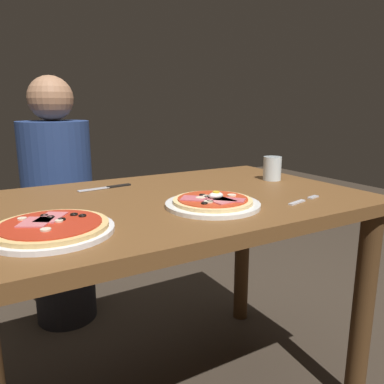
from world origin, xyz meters
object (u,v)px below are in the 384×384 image
at_px(fork, 302,201).
at_px(diner_person, 59,210).
at_px(pizza_across_left, 51,228).
at_px(knife, 109,187).
at_px(water_glass_near, 272,170).
at_px(pizza_foreground, 213,203).
at_px(dining_table, 171,234).

relative_size(fork, diner_person, 0.13).
height_order(pizza_across_left, knife, pizza_across_left).
bearing_deg(knife, water_glass_near, -16.62).
height_order(pizza_foreground, water_glass_near, water_glass_near).
xyz_separation_m(fork, knife, (-0.45, 0.49, 0.00)).
relative_size(dining_table, knife, 6.34).
xyz_separation_m(dining_table, pizza_across_left, (-0.39, -0.17, 0.13)).
xyz_separation_m(pizza_foreground, water_glass_near, (0.42, 0.22, 0.03)).
distance_m(fork, diner_person, 1.17).
bearing_deg(fork, diner_person, 116.79).
xyz_separation_m(dining_table, diner_person, (-0.20, 0.78, -0.08)).
height_order(knife, diner_person, diner_person).
xyz_separation_m(pizza_across_left, water_glass_near, (0.87, 0.23, 0.03)).
distance_m(dining_table, fork, 0.43).
distance_m(pizza_foreground, pizza_across_left, 0.45).
relative_size(fork, knife, 0.80).
xyz_separation_m(knife, diner_person, (-0.07, 0.54, -0.21)).
distance_m(pizza_foreground, diner_person, 1.00).
bearing_deg(diner_person, pizza_foreground, 105.00).
distance_m(pizza_across_left, water_glass_near, 0.90).
height_order(dining_table, pizza_foreground, pizza_foreground).
xyz_separation_m(fork, diner_person, (-0.52, 1.03, -0.20)).
height_order(fork, knife, knife).
bearing_deg(water_glass_near, fork, -116.84).
distance_m(pizza_foreground, water_glass_near, 0.48).
bearing_deg(dining_table, pizza_foreground, -71.33).
xyz_separation_m(water_glass_near, fork, (-0.16, -0.31, -0.04)).
bearing_deg(knife, pizza_foreground, -65.89).
bearing_deg(diner_person, knife, 97.73).
height_order(water_glass_near, diner_person, diner_person).
distance_m(pizza_across_left, knife, 0.49).
distance_m(dining_table, pizza_across_left, 0.45).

